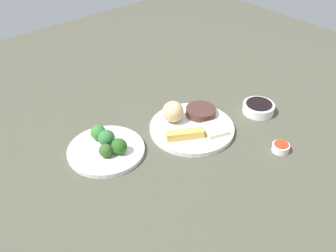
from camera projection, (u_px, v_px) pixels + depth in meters
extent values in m
cube|color=#484738|center=(192.00, 133.00, 1.26)|extent=(2.20, 2.20, 0.02)
cylinder|color=white|center=(193.00, 128.00, 1.25)|extent=(0.27, 0.27, 0.02)
sphere|color=tan|center=(173.00, 112.00, 1.25)|extent=(0.07, 0.07, 0.07)
cube|color=gold|center=(185.00, 135.00, 1.19)|extent=(0.11, 0.08, 0.03)
cube|color=beige|center=(214.00, 129.00, 1.22)|extent=(0.09, 0.09, 0.01)
cylinder|color=#452A24|center=(201.00, 111.00, 1.30)|extent=(0.10, 0.10, 0.02)
cylinder|color=white|center=(106.00, 150.00, 1.16)|extent=(0.23, 0.23, 0.01)
sphere|color=#325623|center=(106.00, 151.00, 1.12)|extent=(0.04, 0.04, 0.04)
sphere|color=#306934|center=(107.00, 138.00, 1.16)|extent=(0.05, 0.05, 0.05)
sphere|color=#31732D|center=(98.00, 132.00, 1.18)|extent=(0.05, 0.05, 0.05)
sphere|color=#26561D|center=(119.00, 146.00, 1.13)|extent=(0.05, 0.05, 0.05)
cylinder|color=white|center=(258.00, 108.00, 1.33)|extent=(0.11, 0.11, 0.03)
cylinder|color=black|center=(259.00, 104.00, 1.32)|extent=(0.09, 0.09, 0.00)
cylinder|color=white|center=(281.00, 148.00, 1.17)|extent=(0.05, 0.05, 0.02)
cylinder|color=red|center=(281.00, 144.00, 1.16)|extent=(0.04, 0.04, 0.00)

